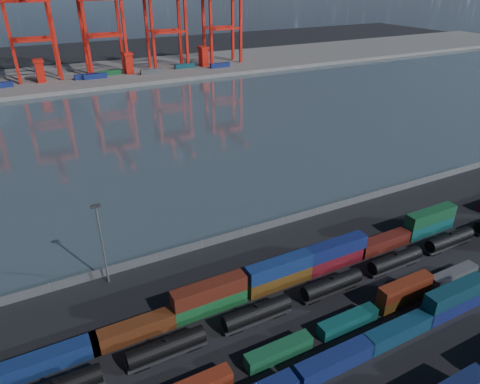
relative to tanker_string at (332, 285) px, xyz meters
name	(u,v)px	position (x,y,z in m)	size (l,w,h in m)	color
ground	(322,316)	(-4.94, -4.00, -1.90)	(700.00, 700.00, 0.00)	black
harbor_water	(144,133)	(-4.94, 101.00, -1.90)	(700.00, 700.00, 0.00)	#324148
far_quay	(89,75)	(-4.94, 206.00, -0.90)	(700.00, 70.00, 2.00)	#514F4C
container_row_south	(299,375)	(-16.39, -13.35, 0.18)	(140.06, 2.60, 5.55)	#47494D
container_row_mid	(335,325)	(-5.62, -7.90, -0.16)	(140.51, 2.24, 4.78)	#414447
container_row_north	(318,262)	(1.73, 6.24, 0.34)	(141.77, 2.67, 5.70)	navy
tanker_string	(332,285)	(0.00, 0.00, 0.00)	(105.35, 2.65, 3.80)	black
waterfront_fence	(244,232)	(-4.94, 24.00, -0.90)	(160.12, 0.12, 2.20)	#595B5E
yard_light_mast	(102,240)	(-34.94, 22.00, 7.39)	(1.60, 0.40, 16.60)	slate
gantry_cranes	(65,9)	(-12.44, 199.46, 33.68)	(197.32, 42.86, 58.04)	red
quay_containers	(72,78)	(-15.93, 191.46, 1.40)	(172.58, 10.99, 2.60)	navy
straddle_carriers	(86,66)	(-7.44, 196.00, 5.92)	(140.00, 7.00, 11.10)	red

